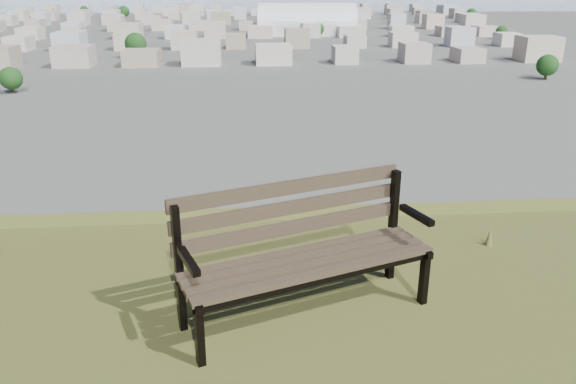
{
  "coord_description": "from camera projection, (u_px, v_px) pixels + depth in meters",
  "views": [
    {
      "loc": [
        -0.02,
        -1.71,
        27.48
      ],
      "look_at": [
        0.45,
        4.08,
        25.3
      ],
      "focal_mm": 35.0,
      "sensor_mm": 36.0,
      "label": 1
    }
  ],
  "objects": [
    {
      "name": "bay_water",
      "position": [
        241.0,
        1.0,
        850.89
      ],
      "size": [
        2400.0,
        700.0,
        0.12
      ],
      "primitive_type": "cube",
      "color": "#92A4BA",
      "rests_on": "ground"
    },
    {
      "name": "arena",
      "position": [
        307.0,
        25.0,
        304.21
      ],
      "size": [
        53.55,
        25.16,
        22.1
      ],
      "rotation": [
        0.0,
        0.0,
        -0.06
      ],
      "color": "silver",
      "rests_on": "ground"
    },
    {
      "name": "city_blocks",
      "position": [
        241.0,
        19.0,
        378.02
      ],
      "size": [
        395.0,
        361.0,
        7.0
      ],
      "color": "#BFB4A7",
      "rests_on": "ground"
    },
    {
      "name": "city_trees",
      "position": [
        193.0,
        26.0,
        305.19
      ],
      "size": [
        406.52,
        387.2,
        9.98
      ],
      "color": "#2F2217",
      "rests_on": "ground"
    },
    {
      "name": "park_bench",
      "position": [
        303.0,
        244.0,
        4.33
      ],
      "size": [
        2.05,
        1.27,
        1.03
      ],
      "rotation": [
        0.0,
        0.0,
        0.36
      ],
      "color": "#463A28",
      "rests_on": "hilltop_mesa"
    }
  ]
}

